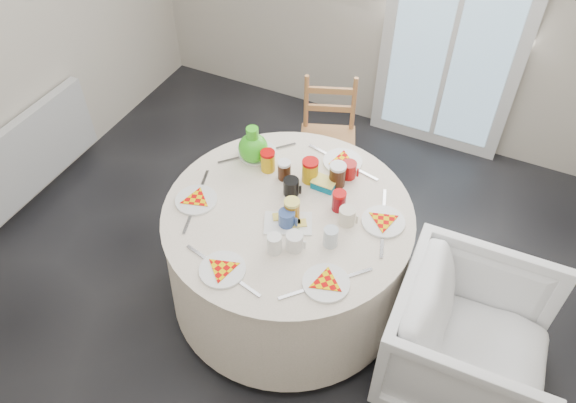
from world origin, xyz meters
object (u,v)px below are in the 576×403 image
at_px(radiator, 36,149).
at_px(green_pitcher, 253,139).
at_px(table, 288,253).
at_px(armchair, 473,339).
at_px(wooden_chair, 328,135).

height_order(radiator, green_pitcher, green_pitcher).
xyz_separation_m(table, armchair, (1.07, -0.10, 0.02)).
bearing_deg(green_pitcher, wooden_chair, 74.52).
xyz_separation_m(wooden_chair, armchair, (1.24, -1.08, -0.08)).
bearing_deg(table, green_pitcher, 141.09).
height_order(armchair, green_pitcher, green_pitcher).
bearing_deg(wooden_chair, armchair, -61.86).
relative_size(radiator, green_pitcher, 4.54).
bearing_deg(radiator, green_pitcher, 7.76).
height_order(radiator, armchair, armchair).
xyz_separation_m(table, wooden_chair, (-0.17, 0.97, 0.09)).
distance_m(radiator, armchair, 3.03).
height_order(radiator, table, table).
bearing_deg(green_pitcher, radiator, -172.13).
height_order(wooden_chair, green_pitcher, green_pitcher).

